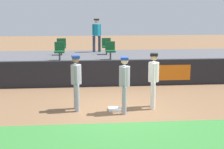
# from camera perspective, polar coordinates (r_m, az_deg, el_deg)

# --- Properties ---
(ground_plane) EXTENTS (60.00, 60.00, 0.00)m
(ground_plane) POSITION_cam_1_polar(r_m,az_deg,el_deg) (10.64, 1.53, -6.36)
(ground_plane) COLOR #846042
(grass_foreground_strip) EXTENTS (18.00, 2.80, 0.01)m
(grass_foreground_strip) POSITION_cam_1_polar(r_m,az_deg,el_deg) (8.25, 3.63, -11.79)
(grass_foreground_strip) COLOR #388438
(grass_foreground_strip) RESTS_ON ground_plane
(first_base) EXTENTS (0.40, 0.40, 0.08)m
(first_base) POSITION_cam_1_polar(r_m,az_deg,el_deg) (10.62, 0.48, -6.16)
(first_base) COLOR white
(first_base) RESTS_ON ground_plane
(player_fielder_home) EXTENTS (0.45, 0.54, 1.84)m
(player_fielder_home) POSITION_cam_1_polar(r_m,az_deg,el_deg) (10.74, 7.36, -0.39)
(player_fielder_home) COLOR white
(player_fielder_home) RESTS_ON ground_plane
(player_runner_visitor) EXTENTS (0.39, 0.50, 1.80)m
(player_runner_visitor) POSITION_cam_1_polar(r_m,az_deg,el_deg) (10.16, 2.21, -1.13)
(player_runner_visitor) COLOR #9EA3AD
(player_runner_visitor) RESTS_ON ground_plane
(player_coach_visitor) EXTENTS (0.38, 0.50, 1.80)m
(player_coach_visitor) POSITION_cam_1_polar(r_m,az_deg,el_deg) (10.47, -6.35, -0.78)
(player_coach_visitor) COLOR #9EA3AD
(player_coach_visitor) RESTS_ON ground_plane
(field_wall) EXTENTS (18.00, 0.26, 1.12)m
(field_wall) POSITION_cam_1_polar(r_m,az_deg,el_deg) (13.84, -0.06, 0.26)
(field_wall) COLOR black
(field_wall) RESTS_ON ground_plane
(bleacher_platform) EXTENTS (18.00, 4.80, 0.93)m
(bleacher_platform) POSITION_cam_1_polar(r_m,az_deg,el_deg) (16.37, -0.90, 1.68)
(bleacher_platform) COLOR #59595E
(bleacher_platform) RESTS_ON ground_plane
(seat_front_left) EXTENTS (0.46, 0.44, 0.84)m
(seat_front_left) POSITION_cam_1_polar(r_m,az_deg,el_deg) (15.12, -9.26, 4.29)
(seat_front_left) COLOR #4C4C51
(seat_front_left) RESTS_ON bleacher_platform
(seat_back_left) EXTENTS (0.47, 0.44, 0.84)m
(seat_back_left) POSITION_cam_1_polar(r_m,az_deg,el_deg) (16.90, -8.94, 5.05)
(seat_back_left) COLOR #4C4C51
(seat_back_left) RESTS_ON bleacher_platform
(seat_back_center) EXTENTS (0.46, 0.44, 0.84)m
(seat_back_center) POSITION_cam_1_polar(r_m,az_deg,el_deg) (16.91, -0.99, 5.19)
(seat_back_center) COLOR #4C4C51
(seat_back_center) RESTS_ON bleacher_platform
(seat_front_center) EXTENTS (0.45, 0.44, 0.84)m
(seat_front_center) POSITION_cam_1_polar(r_m,az_deg,el_deg) (15.13, -0.30, 4.44)
(seat_front_center) COLOR #4C4C51
(seat_front_center) RESTS_ON bleacher_platform
(spectator_hooded) EXTENTS (0.49, 0.43, 1.81)m
(spectator_hooded) POSITION_cam_1_polar(r_m,az_deg,el_deg) (17.82, -2.73, 7.37)
(spectator_hooded) COLOR #33384C
(spectator_hooded) RESTS_ON bleacher_platform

